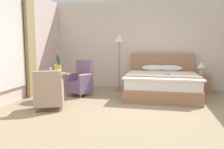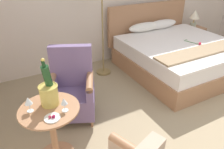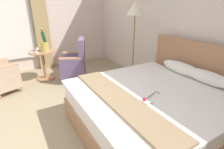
{
  "view_description": "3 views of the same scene",
  "coord_description": "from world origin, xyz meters",
  "px_view_note": "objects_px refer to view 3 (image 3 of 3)",
  "views": [
    {
      "loc": [
        0.34,
        -4.27,
        1.38
      ],
      "look_at": [
        -0.91,
        1.54,
        0.61
      ],
      "focal_mm": 35.0,
      "sensor_mm": 36.0,
      "label": 1
    },
    {
      "loc": [
        -2.53,
        -0.95,
        2.04
      ],
      "look_at": [
        -1.23,
        1.45,
        0.54
      ],
      "focal_mm": 35.0,
      "sensor_mm": 36.0,
      "label": 2
    },
    {
      "loc": [
        1.97,
        0.28,
        1.7
      ],
      "look_at": [
        -0.56,
        1.77,
        0.52
      ],
      "focal_mm": 28.0,
      "sensor_mm": 36.0,
      "label": 3
    }
  ],
  "objects_px": {
    "side_table_round": "(44,63)",
    "armchair_facing_bed": "(0,75)",
    "floor_lamp_brass": "(135,16)",
    "champagne_bucket": "(44,45)",
    "bed": "(155,106)",
    "armchair_by_window": "(75,64)",
    "wine_glass_near_bucket": "(42,45)",
    "snack_plate": "(34,52)",
    "wine_glass_near_edge": "(37,49)"
  },
  "relations": [
    {
      "from": "wine_glass_near_edge",
      "to": "side_table_round",
      "type": "bearing_deg",
      "value": 140.44
    },
    {
      "from": "floor_lamp_brass",
      "to": "snack_plate",
      "type": "xyz_separation_m",
      "value": [
        -1.39,
        -1.76,
        -0.79
      ]
    },
    {
      "from": "snack_plate",
      "to": "armchair_by_window",
      "type": "bearing_deg",
      "value": 60.75
    },
    {
      "from": "side_table_round",
      "to": "floor_lamp_brass",
      "type": "bearing_deg",
      "value": 48.95
    },
    {
      "from": "wine_glass_near_bucket",
      "to": "snack_plate",
      "type": "bearing_deg",
      "value": -52.84
    },
    {
      "from": "side_table_round",
      "to": "armchair_by_window",
      "type": "relative_size",
      "value": 0.69
    },
    {
      "from": "bed",
      "to": "wine_glass_near_bucket",
      "type": "relative_size",
      "value": 12.68
    },
    {
      "from": "champagne_bucket",
      "to": "wine_glass_near_bucket",
      "type": "distance_m",
      "value": 0.21
    },
    {
      "from": "bed",
      "to": "floor_lamp_brass",
      "type": "bearing_deg",
      "value": 156.54
    },
    {
      "from": "side_table_round",
      "to": "snack_plate",
      "type": "height_order",
      "value": "snack_plate"
    },
    {
      "from": "floor_lamp_brass",
      "to": "champagne_bucket",
      "type": "bearing_deg",
      "value": -131.6
    },
    {
      "from": "bed",
      "to": "wine_glass_near_bucket",
      "type": "distance_m",
      "value": 3.06
    },
    {
      "from": "bed",
      "to": "armchair_by_window",
      "type": "distance_m",
      "value": 2.29
    },
    {
      "from": "side_table_round",
      "to": "armchair_facing_bed",
      "type": "distance_m",
      "value": 0.95
    },
    {
      "from": "champagne_bucket",
      "to": "armchair_by_window",
      "type": "height_order",
      "value": "champagne_bucket"
    },
    {
      "from": "floor_lamp_brass",
      "to": "snack_plate",
      "type": "bearing_deg",
      "value": -128.42
    },
    {
      "from": "wine_glass_near_bucket",
      "to": "wine_glass_near_edge",
      "type": "relative_size",
      "value": 1.1
    },
    {
      "from": "champagne_bucket",
      "to": "wine_glass_near_bucket",
      "type": "height_order",
      "value": "champagne_bucket"
    },
    {
      "from": "floor_lamp_brass",
      "to": "wine_glass_near_edge",
      "type": "relative_size",
      "value": 12.03
    },
    {
      "from": "floor_lamp_brass",
      "to": "champagne_bucket",
      "type": "xyz_separation_m",
      "value": [
        -1.35,
        -1.52,
        -0.65
      ]
    },
    {
      "from": "armchair_by_window",
      "to": "armchair_facing_bed",
      "type": "xyz_separation_m",
      "value": [
        -0.16,
        -1.53,
        -0.02
      ]
    },
    {
      "from": "bed",
      "to": "floor_lamp_brass",
      "type": "relative_size",
      "value": 1.16
    },
    {
      "from": "bed",
      "to": "side_table_round",
      "type": "relative_size",
      "value": 2.97
    },
    {
      "from": "armchair_by_window",
      "to": "armchair_facing_bed",
      "type": "distance_m",
      "value": 1.54
    },
    {
      "from": "wine_glass_near_bucket",
      "to": "snack_plate",
      "type": "distance_m",
      "value": 0.29
    },
    {
      "from": "snack_plate",
      "to": "armchair_by_window",
      "type": "relative_size",
      "value": 0.15
    },
    {
      "from": "armchair_by_window",
      "to": "floor_lamp_brass",
      "type": "bearing_deg",
      "value": 45.35
    },
    {
      "from": "wine_glass_near_bucket",
      "to": "side_table_round",
      "type": "bearing_deg",
      "value": -14.48
    },
    {
      "from": "side_table_round",
      "to": "wine_glass_near_bucket",
      "type": "xyz_separation_m",
      "value": [
        -0.17,
        0.04,
        0.41
      ]
    },
    {
      "from": "champagne_bucket",
      "to": "snack_plate",
      "type": "distance_m",
      "value": 0.28
    },
    {
      "from": "floor_lamp_brass",
      "to": "bed",
      "type": "bearing_deg",
      "value": -23.46
    },
    {
      "from": "wine_glass_near_edge",
      "to": "armchair_by_window",
      "type": "distance_m",
      "value": 0.89
    },
    {
      "from": "wine_glass_near_bucket",
      "to": "snack_plate",
      "type": "relative_size",
      "value": 1.05
    },
    {
      "from": "wine_glass_near_bucket",
      "to": "armchair_facing_bed",
      "type": "height_order",
      "value": "armchair_facing_bed"
    },
    {
      "from": "champagne_bucket",
      "to": "armchair_facing_bed",
      "type": "height_order",
      "value": "champagne_bucket"
    },
    {
      "from": "wine_glass_near_bucket",
      "to": "armchair_facing_bed",
      "type": "distance_m",
      "value": 1.13
    },
    {
      "from": "side_table_round",
      "to": "armchair_by_window",
      "type": "xyz_separation_m",
      "value": [
        0.44,
        0.63,
        0.01
      ]
    },
    {
      "from": "armchair_facing_bed",
      "to": "snack_plate",
      "type": "bearing_deg",
      "value": 111.7
    },
    {
      "from": "bed",
      "to": "snack_plate",
      "type": "xyz_separation_m",
      "value": [
        -2.7,
        -1.19,
        0.36
      ]
    },
    {
      "from": "wine_glass_near_bucket",
      "to": "armchair_facing_bed",
      "type": "bearing_deg",
      "value": -64.41
    },
    {
      "from": "armchair_by_window",
      "to": "snack_plate",
      "type": "bearing_deg",
      "value": -119.25
    },
    {
      "from": "side_table_round",
      "to": "champagne_bucket",
      "type": "height_order",
      "value": "champagne_bucket"
    },
    {
      "from": "bed",
      "to": "champagne_bucket",
      "type": "distance_m",
      "value": 2.86
    },
    {
      "from": "bed",
      "to": "armchair_by_window",
      "type": "xyz_separation_m",
      "value": [
        -2.25,
        -0.39,
        0.06
      ]
    },
    {
      "from": "floor_lamp_brass",
      "to": "armchair_facing_bed",
      "type": "height_order",
      "value": "floor_lamp_brass"
    },
    {
      "from": "floor_lamp_brass",
      "to": "snack_plate",
      "type": "distance_m",
      "value": 2.38
    },
    {
      "from": "side_table_round",
      "to": "snack_plate",
      "type": "xyz_separation_m",
      "value": [
        -0.01,
        -0.17,
        0.31
      ]
    },
    {
      "from": "floor_lamp_brass",
      "to": "wine_glass_near_edge",
      "type": "xyz_separation_m",
      "value": [
        -1.25,
        -1.7,
        -0.69
      ]
    },
    {
      "from": "floor_lamp_brass",
      "to": "armchair_by_window",
      "type": "xyz_separation_m",
      "value": [
        -0.95,
        -0.96,
        -1.08
      ]
    },
    {
      "from": "bed",
      "to": "champagne_bucket",
      "type": "bearing_deg",
      "value": -160.31
    }
  ]
}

